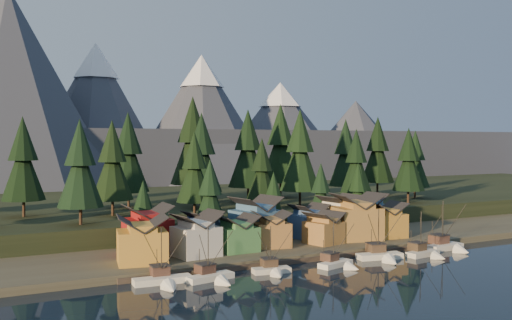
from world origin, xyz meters
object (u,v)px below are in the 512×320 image
boat_4 (382,249)px  boat_3 (339,257)px  boat_1 (213,270)px  boat_6 (448,239)px  house_front_1 (196,234)px  boat_0 (164,274)px  house_back_0 (148,228)px  boat_2 (273,263)px  house_back_1 (203,229)px  house_front_0 (142,238)px  boat_5 (426,247)px

boat_4 → boat_3: bearing=-161.5°
boat_1 → boat_3: boat_1 is taller
boat_6 → house_front_1: (-55.60, 13.61, 3.50)m
boat_0 → house_back_0: size_ratio=1.15×
boat_2 → house_back_0: 29.00m
boat_0 → boat_2: (20.55, -1.54, 0.05)m
house_back_0 → house_back_1: bearing=-1.7°
boat_2 → house_front_0: size_ratio=0.93×
boat_5 → house_back_1: 48.13m
boat_3 → house_front_1: (-23.58, 16.22, 4.04)m
boat_2 → boat_3: size_ratio=0.98×
house_front_1 → boat_3: bearing=-42.5°
boat_3 → boat_4: (12.05, 1.48, 0.27)m
boat_4 → boat_5: boat_4 is taller
boat_3 → house_front_0: 38.36m
boat_6 → boat_5: bearing=-167.3°
boat_1 → house_back_1: 23.88m
boat_3 → boat_5: size_ratio=0.94×
boat_0 → house_back_1: size_ratio=1.37×
boat_2 → boat_6: (46.22, 1.43, 0.51)m
boat_0 → boat_1: 8.60m
boat_1 → boat_6: 58.34m
boat_6 → house_front_1: boat_6 is taller
boat_4 → boat_6: size_ratio=0.94×
boat_4 → boat_6: (19.97, 1.13, 0.27)m
boat_0 → house_front_1: bearing=54.2°
boat_2 → house_back_0: house_back_0 is taller
house_back_1 → boat_4: bearing=-44.9°
boat_0 → boat_4: boat_4 is taller
boat_0 → boat_1: boat_0 is taller
boat_6 → house_back_1: boat_6 is taller
boat_2 → house_back_0: bearing=135.8°
house_front_0 → house_back_1: bearing=39.2°
boat_3 → house_front_0: house_front_0 is taller
boat_5 → house_front_1: bearing=152.1°
boat_2 → boat_1: bearing=-170.4°
boat_1 → house_back_1: size_ratio=1.26×
boat_5 → boat_6: 9.96m
boat_3 → house_back_0: size_ratio=1.00×
house_front_0 → boat_0: bearing=-77.8°
boat_2 → boat_3: 14.24m
boat_1 → house_front_1: house_front_1 is taller
boat_4 → house_front_1: bearing=169.0°
boat_3 → boat_5: boat_5 is taller
house_front_1 → house_back_0: 11.05m
boat_0 → boat_6: boat_6 is taller
house_front_1 → boat_1: bearing=-108.1°
boat_1 → house_front_0: (-8.80, 13.78, 4.30)m
boat_3 → boat_0: bearing=159.3°
boat_6 → house_front_1: bearing=161.9°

